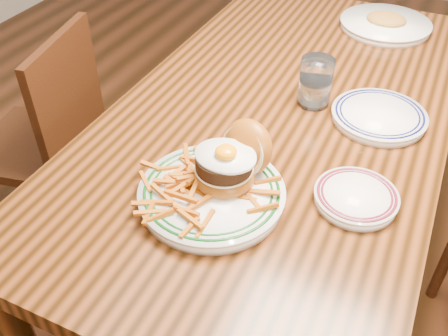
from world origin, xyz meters
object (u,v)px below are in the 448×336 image
at_px(chair_left, 49,138).
at_px(side_plate, 356,197).
at_px(table, 282,131).
at_px(main_plate, 218,182).

height_order(chair_left, side_plate, chair_left).
bearing_deg(table, main_plate, -91.54).
relative_size(chair_left, main_plate, 2.50).
bearing_deg(table, chair_left, -172.91).
distance_m(main_plate, side_plate, 0.30).
bearing_deg(chair_left, main_plate, -32.58).
relative_size(main_plate, side_plate, 1.87).
height_order(table, main_plate, main_plate).
bearing_deg(main_plate, chair_left, 177.54).
bearing_deg(side_plate, chair_left, 151.05).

